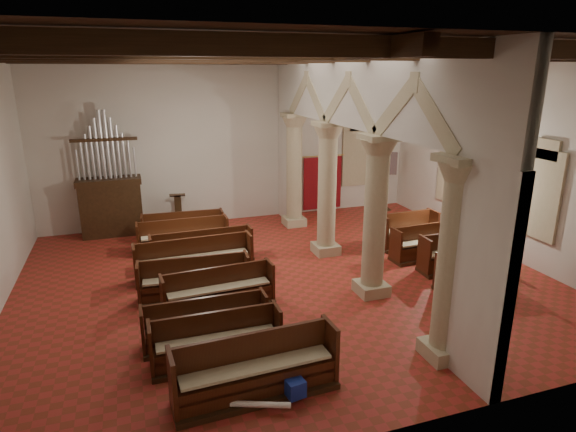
# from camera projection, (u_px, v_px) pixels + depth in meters

# --- Properties ---
(floor) EXTENTS (14.00, 14.00, 0.00)m
(floor) POSITION_uv_depth(u_px,v_px,m) (286.00, 279.00, 13.17)
(floor) COLOR maroon
(floor) RESTS_ON ground
(ceiling) EXTENTS (14.00, 14.00, 0.00)m
(ceiling) POSITION_uv_depth(u_px,v_px,m) (286.00, 48.00, 11.42)
(ceiling) COLOR black
(ceiling) RESTS_ON wall_back
(wall_back) EXTENTS (14.00, 0.02, 6.00)m
(wall_back) POSITION_uv_depth(u_px,v_px,m) (235.00, 141.00, 17.73)
(wall_back) COLOR silver
(wall_back) RESTS_ON floor
(wall_front) EXTENTS (14.00, 0.02, 6.00)m
(wall_front) POSITION_uv_depth(u_px,v_px,m) (418.00, 253.00, 6.85)
(wall_front) COLOR silver
(wall_front) RESTS_ON floor
(wall_right) EXTENTS (0.02, 12.00, 6.00)m
(wall_right) POSITION_uv_depth(u_px,v_px,m) (507.00, 157.00, 14.42)
(wall_right) COLOR silver
(wall_right) RESTS_ON floor
(ceiling_beams) EXTENTS (13.80, 11.80, 0.30)m
(ceiling_beams) POSITION_uv_depth(u_px,v_px,m) (286.00, 56.00, 11.47)
(ceiling_beams) COLOR #382211
(ceiling_beams) RESTS_ON wall_back
(arcade) EXTENTS (0.90, 11.90, 6.00)m
(arcade) POSITION_uv_depth(u_px,v_px,m) (351.00, 147.00, 12.68)
(arcade) COLOR tan
(arcade) RESTS_ON floor
(window_right_a) EXTENTS (0.03, 1.00, 2.20)m
(window_right_a) POSITION_uv_depth(u_px,v_px,m) (542.00, 195.00, 13.29)
(window_right_a) COLOR #32725A
(window_right_a) RESTS_ON wall_right
(window_right_b) EXTENTS (0.03, 1.00, 2.20)m
(window_right_b) POSITION_uv_depth(u_px,v_px,m) (452.00, 168.00, 16.92)
(window_right_b) COLOR #32725A
(window_right_b) RESTS_ON wall_right
(window_back) EXTENTS (1.00, 0.03, 2.20)m
(window_back) POSITION_uv_depth(u_px,v_px,m) (357.00, 155.00, 19.47)
(window_back) COLOR #32725A
(window_back) RESTS_ON wall_back
(pipe_organ) EXTENTS (2.10, 0.85, 4.40)m
(pipe_organ) POSITION_uv_depth(u_px,v_px,m) (110.00, 196.00, 16.39)
(pipe_organ) COLOR #382211
(pipe_organ) RESTS_ON floor
(lectern) EXTENTS (0.58, 0.60, 1.36)m
(lectern) POSITION_uv_depth(u_px,v_px,m) (179.00, 213.00, 17.29)
(lectern) COLOR #342110
(lectern) RESTS_ON floor
(dossal_curtain) EXTENTS (1.80, 0.07, 2.17)m
(dossal_curtain) POSITION_uv_depth(u_px,v_px,m) (322.00, 183.00, 19.26)
(dossal_curtain) COLOR maroon
(dossal_curtain) RESTS_ON floor
(processional_banner) EXTENTS (0.56, 0.71, 2.57)m
(processional_banner) POSITION_uv_depth(u_px,v_px,m) (388.00, 190.00, 19.48)
(processional_banner) COLOR #382211
(processional_banner) RESTS_ON floor
(hymnal_box_a) EXTENTS (0.35, 0.30, 0.31)m
(hymnal_box_a) POSITION_uv_depth(u_px,v_px,m) (296.00, 388.00, 8.27)
(hymnal_box_a) COLOR navy
(hymnal_box_a) RESTS_ON floor
(hymnal_box_b) EXTENTS (0.34, 0.30, 0.29)m
(hymnal_box_b) POSITION_uv_depth(u_px,v_px,m) (259.00, 335.00, 9.97)
(hymnal_box_b) COLOR navy
(hymnal_box_b) RESTS_ON floor
(hymnal_box_c) EXTENTS (0.33, 0.29, 0.29)m
(hymnal_box_c) POSITION_uv_depth(u_px,v_px,m) (233.00, 288.00, 12.09)
(hymnal_box_c) COLOR #162F99
(hymnal_box_c) RESTS_ON floor
(tube_heater_a) EXTENTS (0.98, 0.46, 0.10)m
(tube_heater_a) POSITION_uv_depth(u_px,v_px,m) (260.00, 404.00, 8.02)
(tube_heater_a) COLOR white
(tube_heater_a) RESTS_ON floor
(tube_heater_b) EXTENTS (1.03, 0.50, 0.11)m
(tube_heater_b) POSITION_uv_depth(u_px,v_px,m) (226.00, 370.00, 8.92)
(tube_heater_b) COLOR white
(tube_heater_b) RESTS_ON floor
(nave_pew_0) EXTENTS (2.95, 0.90, 1.14)m
(nave_pew_0) POSITION_uv_depth(u_px,v_px,m) (256.00, 377.00, 8.38)
(nave_pew_0) COLOR #382211
(nave_pew_0) RESTS_ON floor
(nave_pew_1) EXTENTS (2.54, 0.69, 1.01)m
(nave_pew_1) POSITION_uv_depth(u_px,v_px,m) (217.00, 347.00, 9.37)
(nave_pew_1) COLOR #382211
(nave_pew_1) RESTS_ON floor
(nave_pew_2) EXTENTS (2.59, 0.65, 0.97)m
(nave_pew_2) POSITION_uv_depth(u_px,v_px,m) (206.00, 329.00, 10.05)
(nave_pew_2) COLOR #382211
(nave_pew_2) RESTS_ON floor
(nave_pew_3) EXTENTS (2.71, 0.85, 1.00)m
(nave_pew_3) POSITION_uv_depth(u_px,v_px,m) (219.00, 296.00, 11.50)
(nave_pew_3) COLOR #382211
(nave_pew_3) RESTS_ON floor
(nave_pew_4) EXTENTS (2.77, 0.86, 1.04)m
(nave_pew_4) POSITION_uv_depth(u_px,v_px,m) (195.00, 285.00, 12.04)
(nave_pew_4) COLOR #382211
(nave_pew_4) RESTS_ON floor
(nave_pew_5) EXTENTS (3.22, 0.81, 1.08)m
(nave_pew_5) POSITION_uv_depth(u_px,v_px,m) (195.00, 264.00, 13.28)
(nave_pew_5) COLOR #382211
(nave_pew_5) RESTS_ON floor
(nave_pew_6) EXTENTS (3.00, 0.72, 0.99)m
(nave_pew_6) POSITION_uv_depth(u_px,v_px,m) (203.00, 253.00, 14.21)
(nave_pew_6) COLOR #382211
(nave_pew_6) RESTS_ON floor
(nave_pew_7) EXTENTS (2.82, 0.70, 1.02)m
(nave_pew_7) POSITION_uv_depth(u_px,v_px,m) (184.00, 241.00, 15.18)
(nave_pew_7) COLOR #382211
(nave_pew_7) RESTS_ON floor
(nave_pew_8) EXTENTS (2.69, 0.81, 0.99)m
(nave_pew_8) POSITION_uv_depth(u_px,v_px,m) (184.00, 232.00, 16.01)
(nave_pew_8) COLOR #382211
(nave_pew_8) RESTS_ON floor
(aisle_pew_0) EXTENTS (2.07, 0.79, 1.03)m
(aisle_pew_0) POSITION_uv_depth(u_px,v_px,m) (474.00, 277.00, 12.50)
(aisle_pew_0) COLOR #382211
(aisle_pew_0) RESTS_ON floor
(aisle_pew_1) EXTENTS (2.17, 0.80, 1.09)m
(aisle_pew_1) POSITION_uv_depth(u_px,v_px,m) (456.00, 258.00, 13.67)
(aisle_pew_1) COLOR #382211
(aisle_pew_1) RESTS_ON floor
(aisle_pew_2) EXTENTS (1.99, 0.79, 1.04)m
(aisle_pew_2) POSITION_uv_depth(u_px,v_px,m) (422.00, 248.00, 14.52)
(aisle_pew_2) COLOR #382211
(aisle_pew_2) RESTS_ON floor
(aisle_pew_3) EXTENTS (1.96, 0.81, 1.13)m
(aisle_pew_3) POSITION_uv_depth(u_px,v_px,m) (408.00, 235.00, 15.51)
(aisle_pew_3) COLOR #382211
(aisle_pew_3) RESTS_ON floor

